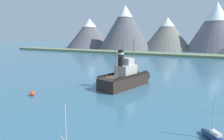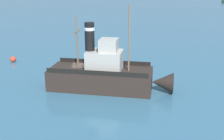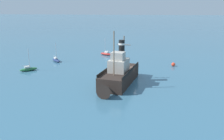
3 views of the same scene
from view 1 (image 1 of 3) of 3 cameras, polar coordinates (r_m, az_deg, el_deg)
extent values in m
plane|color=#38667F|center=(41.01, -0.17, -5.17)|extent=(600.00, 600.00, 0.00)
cone|color=#56545B|center=(179.01, -6.40, 10.36)|extent=(40.89, 40.89, 25.06)
cone|color=white|center=(179.33, -6.46, 13.23)|extent=(12.33, 12.33, 7.19)
cone|color=#56545B|center=(156.00, 3.72, 12.00)|extent=(40.74, 40.74, 33.30)
cone|color=white|center=(156.95, 3.77, 16.46)|extent=(11.58, 11.58, 9.02)
cone|color=slate|center=(158.41, 15.43, 9.97)|extent=(36.77, 36.77, 24.05)
cone|color=white|center=(158.73, 15.58, 13.09)|extent=(11.05, 11.05, 6.89)
cone|color=slate|center=(154.97, 27.48, 10.87)|extent=(37.63, 37.63, 32.82)
cone|color=white|center=(155.68, 27.79, 14.58)|extent=(15.29, 15.29, 12.70)
cube|color=#6B7A56|center=(111.71, 18.57, 4.16)|extent=(240.00, 12.00, 1.20)
cube|color=#2D231E|center=(41.76, 3.51, -3.22)|extent=(6.97, 12.68, 2.40)
cone|color=#2D231E|center=(47.53, 8.85, -1.72)|extent=(2.83, 2.86, 2.35)
cube|color=#B2ADA3|center=(41.69, 3.96, -0.02)|extent=(3.82, 4.57, 2.20)
cube|color=#B2ADA3|center=(41.82, 4.41, 2.50)|extent=(2.59, 2.44, 1.40)
cylinder|color=black|center=(39.99, 2.53, 3.48)|extent=(1.10, 1.10, 3.20)
cylinder|color=silver|center=(39.90, 2.54, 4.76)|extent=(1.16, 1.16, 0.35)
cylinder|color=#75604C|center=(43.57, 6.25, 3.89)|extent=(0.20, 0.20, 7.50)
cylinder|color=#75604C|center=(38.94, 1.13, 2.13)|extent=(0.20, 0.20, 6.00)
cylinder|color=#75604C|center=(38.78, 1.14, 4.07)|extent=(2.56, 0.70, 0.12)
cube|color=black|center=(42.79, 1.25, -0.90)|extent=(2.66, 11.14, 0.50)
cube|color=black|center=(40.20, 5.96, -1.65)|extent=(2.66, 11.14, 0.50)
ellipsoid|color=navy|center=(23.89, 27.09, -16.73)|extent=(3.34, 3.57, 0.70)
cube|color=silver|center=(23.53, 27.52, -15.75)|extent=(1.21, 1.25, 0.36)
cylinder|color=#B7B7BC|center=(23.15, 27.09, -10.99)|extent=(0.10, 0.10, 4.20)
cylinder|color=#B7B7BC|center=(23.11, 28.26, -15.28)|extent=(1.25, 1.40, 0.08)
cylinder|color=#B7B7BC|center=(18.32, -13.10, -15.64)|extent=(0.10, 0.10, 4.20)
cylinder|color=#B7B7BC|center=(19.78, -13.85, -18.68)|extent=(1.61, 0.94, 0.08)
sphere|color=red|center=(38.43, -21.84, -6.23)|extent=(0.90, 0.90, 0.90)
camera|label=2|loc=(39.43, 50.07, 9.13)|focal=45.00mm
camera|label=3|loc=(81.04, 14.45, 11.92)|focal=38.00mm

